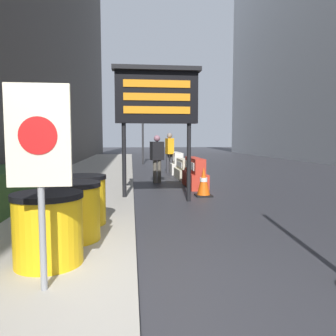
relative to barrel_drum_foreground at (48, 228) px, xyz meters
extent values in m
plane|color=#2D2D33|center=(0.97, -0.71, -0.54)|extent=(120.00, 120.00, 0.00)
cylinder|color=yellow|center=(0.00, 0.00, -0.03)|extent=(0.74, 0.74, 0.74)
cylinder|color=black|center=(0.00, 0.00, 0.37)|extent=(0.77, 0.77, 0.06)
cylinder|color=yellow|center=(0.11, 0.86, -0.03)|extent=(0.74, 0.74, 0.74)
cylinder|color=black|center=(0.11, 0.86, 0.37)|extent=(0.77, 0.77, 0.06)
cylinder|color=yellow|center=(0.12, 1.72, -0.03)|extent=(0.74, 0.74, 0.74)
cylinder|color=black|center=(0.12, 1.72, 0.37)|extent=(0.77, 0.77, 0.06)
cylinder|color=gray|center=(0.11, -0.65, 0.30)|extent=(0.06, 0.06, 1.41)
cube|color=beige|center=(0.11, -0.67, 1.01)|extent=(0.56, 0.04, 0.90)
cylinder|color=red|center=(0.11, -0.69, 1.01)|extent=(0.33, 0.01, 0.33)
cylinder|color=black|center=(0.75, 4.17, 0.41)|extent=(0.10, 0.10, 1.89)
cylinder|color=black|center=(2.31, 4.17, 0.41)|extent=(0.10, 0.10, 1.89)
cube|color=black|center=(1.53, 4.17, 1.96)|extent=(1.95, 0.24, 1.21)
cube|color=black|center=(1.53, 4.10, 2.62)|extent=(2.07, 0.34, 0.10)
cube|color=orange|center=(1.53, 4.04, 2.26)|extent=(1.56, 0.02, 0.17)
cube|color=orange|center=(1.53, 4.04, 1.96)|extent=(1.56, 0.02, 0.17)
cube|color=orange|center=(1.53, 4.04, 1.66)|extent=(1.56, 0.02, 0.17)
cube|color=red|center=(2.92, 6.51, -0.30)|extent=(0.53, 1.81, 0.47)
cube|color=red|center=(2.92, 6.51, 0.16)|extent=(0.32, 1.81, 0.47)
cube|color=white|center=(2.75, 6.51, 0.16)|extent=(0.02, 1.45, 0.23)
cube|color=beige|center=(2.92, 8.75, -0.35)|extent=(0.54, 1.63, 0.38)
cube|color=beige|center=(2.92, 8.75, 0.03)|extent=(0.32, 1.63, 0.38)
cube|color=white|center=(2.74, 8.75, 0.03)|extent=(0.02, 1.31, 0.19)
cube|color=silver|center=(2.92, 10.95, -0.30)|extent=(0.61, 2.03, 0.47)
cube|color=silver|center=(2.92, 10.95, 0.16)|extent=(0.36, 2.03, 0.47)
cube|color=white|center=(2.72, 10.95, 0.16)|extent=(0.02, 1.63, 0.23)
cube|color=black|center=(2.82, 4.82, -0.52)|extent=(0.43, 0.43, 0.04)
cone|color=#EA560F|center=(2.82, 4.82, -0.13)|extent=(0.35, 0.35, 0.74)
cylinder|color=white|center=(2.82, 4.82, -0.09)|extent=(0.20, 0.20, 0.10)
cylinder|color=#2D2D30|center=(1.63, 16.28, 1.71)|extent=(0.12, 0.12, 4.48)
cube|color=#23281E|center=(1.63, 16.12, 3.53)|extent=(0.28, 0.28, 0.84)
sphere|color=#360605|center=(1.63, 15.97, 3.81)|extent=(0.15, 0.15, 0.15)
sphere|color=#392C06|center=(1.63, 15.97, 3.53)|extent=(0.15, 0.15, 0.15)
sphere|color=green|center=(1.63, 15.97, 3.25)|extent=(0.15, 0.15, 0.15)
cylinder|color=#333338|center=(2.53, 10.75, -0.10)|extent=(0.14, 0.14, 0.87)
cylinder|color=#333338|center=(2.69, 10.75, -0.10)|extent=(0.14, 0.14, 0.87)
cube|color=orange|center=(2.61, 10.75, 0.68)|extent=(0.35, 0.51, 0.69)
sphere|color=gray|center=(2.61, 10.75, 1.14)|extent=(0.24, 0.24, 0.24)
cylinder|color=#514C42|center=(1.73, 7.60, -0.13)|extent=(0.13, 0.13, 0.80)
cylinder|color=#514C42|center=(1.88, 7.60, -0.13)|extent=(0.13, 0.13, 0.80)
cube|color=black|center=(1.80, 7.60, 0.58)|extent=(0.50, 0.39, 0.63)
sphere|color=#916170|center=(1.80, 7.60, 1.01)|extent=(0.22, 0.22, 0.22)
camera|label=1|loc=(0.92, -3.66, 0.98)|focal=35.00mm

